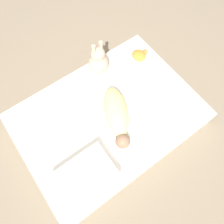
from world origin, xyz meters
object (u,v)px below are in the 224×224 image
swaddled_baby (117,115)px  bunny_plush (99,61)px  turtle_plush (140,55)px  pillow (85,176)px

swaddled_baby → bunny_plush: bunny_plush is taller
swaddled_baby → turtle_plush: swaddled_baby is taller
pillow → turtle_plush: bearing=31.6°
pillow → turtle_plush: pillow is taller
swaddled_baby → turtle_plush: 0.63m
bunny_plush → turtle_plush: size_ratio=2.06×
pillow → bunny_plush: bearing=49.5°
turtle_plush → pillow: bearing=-148.4°
bunny_plush → turtle_plush: bunny_plush is taller
pillow → bunny_plush: 0.92m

